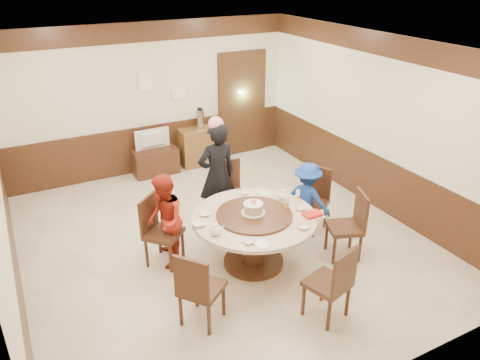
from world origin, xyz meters
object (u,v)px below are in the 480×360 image
side_cabinet (200,146)px  shrimp_platter (312,215)px  banquet_table (254,230)px  person_standing (217,176)px  person_red (164,221)px  television (153,140)px  thermos (200,119)px  person_blue (307,199)px  tv_stand (155,161)px  birthday_cake (253,208)px

side_cabinet → shrimp_platter: bearing=-91.1°
banquet_table → person_standing: bearing=88.8°
person_red → side_cabinet: bearing=164.4°
person_standing → person_red: bearing=28.9°
banquet_table → side_cabinet: 3.60m
television → thermos: size_ratio=1.77×
television → thermos: (0.98, 0.03, 0.25)m
person_blue → side_cabinet: 3.20m
person_blue → tv_stand: size_ratio=1.34×
person_standing → tv_stand: bearing=-84.7°
person_standing → side_cabinet: (0.70, 2.33, -0.46)m
person_blue → thermos: 3.21m
birthday_cake → television: size_ratio=0.47×
shrimp_platter → person_blue: bearing=58.7°
person_red → thermos: person_red is taller
tv_stand → banquet_table: bearing=-86.3°
birthday_cake → television: (-0.23, 3.46, -0.16)m
birthday_cake → shrimp_platter: 0.77m
thermos → shrimp_platter: bearing=-91.5°
television → side_cabinet: size_ratio=0.84×
person_red → thermos: 3.45m
person_blue → birthday_cake: (-1.09, -0.32, 0.28)m
television → person_red: bearing=72.6°
banquet_table → person_standing: person_standing is taller
thermos → person_blue: bearing=-83.9°
person_red → person_standing: bearing=135.2°
television → thermos: bearing=179.8°
person_red → thermos: size_ratio=3.42×
person_standing → side_cabinet: size_ratio=2.09×
person_standing → television: (-0.25, 2.30, -0.14)m
banquet_table → person_blue: bearing=17.7°
person_blue → shrimp_platter: (-0.44, -0.73, 0.21)m
television → person_blue: bearing=110.9°
banquet_table → side_cabinet: banquet_table is taller
birthday_cake → side_cabinet: (0.72, 3.49, -0.48)m
person_blue → thermos: bearing=-24.0°
television → shrimp_platter: bearing=100.8°
shrimp_platter → side_cabinet: 3.92m
person_red → person_blue: bearing=99.0°
birthday_cake → person_blue: bearing=16.3°
shrimp_platter → television: 3.97m
birthday_cake → thermos: size_ratio=0.83×
shrimp_platter → birthday_cake: bearing=147.7°
shrimp_platter → thermos: (0.10, 3.90, 0.16)m
birthday_cake → banquet_table: bearing=-89.8°
tv_stand → shrimp_platter: bearing=-77.2°
tv_stand → thermos: 1.20m
shrimp_platter → banquet_table: bearing=149.6°
banquet_table → tv_stand: bearing=93.7°
banquet_table → person_standing: (0.03, 1.19, 0.30)m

